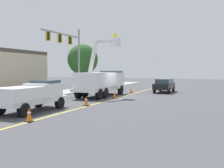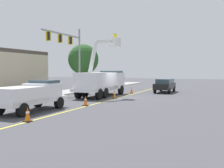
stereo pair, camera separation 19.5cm
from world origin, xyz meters
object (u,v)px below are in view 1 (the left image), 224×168
object	(u,v)px
traffic_cone_leading	(29,115)
traffic_cone_trailing	(131,90)
service_pickup_truck	(31,95)
traffic_cone_mid_front	(86,101)
traffic_cone_mid_rear	(114,94)
traffic_signal_mast	(69,47)
utility_bucket_truck	(102,81)
passing_minivan	(164,85)

from	to	relation	value
traffic_cone_leading	traffic_cone_trailing	xyz separation A→B (m)	(17.98, 2.19, 0.01)
service_pickup_truck	traffic_cone_mid_front	world-z (taller)	service_pickup_truck
traffic_cone_trailing	traffic_cone_mid_rear	bearing A→B (deg)	-172.46
traffic_cone_mid_front	traffic_signal_mast	size ratio (longest dim) A/B	0.10
utility_bucket_truck	traffic_cone_mid_front	bearing A→B (deg)	-158.47
traffic_cone_trailing	traffic_signal_mast	size ratio (longest dim) A/B	0.10
traffic_cone_mid_front	traffic_cone_trailing	xyz separation A→B (m)	(11.37, 1.34, 0.02)
traffic_cone_mid_rear	traffic_cone_trailing	distance (m)	5.67
traffic_cone_mid_front	traffic_cone_mid_rear	xyz separation A→B (m)	(5.76, 0.60, 0.01)
utility_bucket_truck	passing_minivan	bearing A→B (deg)	-29.21
traffic_cone_mid_rear	utility_bucket_truck	bearing A→B (deg)	61.35
passing_minivan	traffic_cone_mid_front	distance (m)	14.87
utility_bucket_truck	traffic_cone_trailing	size ratio (longest dim) A/B	10.23
traffic_cone_mid_front	traffic_cone_trailing	bearing A→B (deg)	6.72
passing_minivan	traffic_signal_mast	world-z (taller)	traffic_signal_mast
passing_minivan	traffic_signal_mast	size ratio (longest dim) A/B	0.62
traffic_cone_mid_front	traffic_cone_trailing	world-z (taller)	traffic_cone_trailing
service_pickup_truck	traffic_signal_mast	size ratio (longest dim) A/B	0.72
traffic_cone_mid_rear	traffic_signal_mast	world-z (taller)	traffic_signal_mast
traffic_cone_mid_rear	traffic_cone_trailing	world-z (taller)	traffic_cone_trailing
traffic_signal_mast	traffic_cone_leading	bearing A→B (deg)	-148.93
traffic_cone_leading	traffic_signal_mast	bearing A→B (deg)	31.07
utility_bucket_truck	traffic_cone_leading	size ratio (longest dim) A/B	10.59
utility_bucket_truck	traffic_cone_mid_rear	world-z (taller)	utility_bucket_truck
service_pickup_truck	traffic_cone_leading	bearing A→B (deg)	-135.91
traffic_cone_leading	traffic_cone_mid_front	distance (m)	6.66
service_pickup_truck	traffic_cone_trailing	distance (m)	15.48
utility_bucket_truck	passing_minivan	xyz separation A→B (m)	(7.84, -4.39, -0.63)
utility_bucket_truck	traffic_cone_mid_rear	xyz separation A→B (m)	(-1.17, -2.14, -1.21)
service_pickup_truck	traffic_cone_leading	size ratio (longest dim) A/B	7.28
utility_bucket_truck	service_pickup_truck	bearing A→B (deg)	-174.09
utility_bucket_truck	traffic_cone_trailing	world-z (taller)	utility_bucket_truck
utility_bucket_truck	traffic_signal_mast	size ratio (longest dim) A/B	1.05
traffic_cone_mid_rear	passing_minivan	bearing A→B (deg)	-14.02
traffic_cone_leading	traffic_cone_mid_rear	distance (m)	12.44
passing_minivan	traffic_cone_trailing	xyz separation A→B (m)	(-3.39, 2.99, -0.57)
passing_minivan	traffic_cone_mid_rear	bearing A→B (deg)	165.98
utility_bucket_truck	passing_minivan	size ratio (longest dim) A/B	1.69
traffic_signal_mast	passing_minivan	bearing A→B (deg)	-54.78
service_pickup_truck	traffic_cone_mid_front	xyz separation A→B (m)	(4.08, -1.59, -0.73)
traffic_cone_trailing	traffic_signal_mast	world-z (taller)	traffic_signal_mast
traffic_cone_mid_rear	traffic_signal_mast	bearing A→B (deg)	73.07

